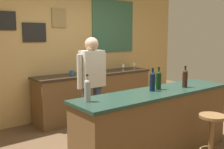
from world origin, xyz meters
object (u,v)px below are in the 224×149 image
(wine_bottle_a, at_px, (87,90))
(wine_glass_a, at_px, (123,65))
(wine_bottle_c, at_px, (159,80))
(bartender, at_px, (92,82))
(wine_bottle_d, at_px, (185,78))
(wine_bottle_b, at_px, (152,81))
(coffee_mug, at_px, (72,73))
(bar_stool, at_px, (211,132))
(wine_glass_b, at_px, (134,64))

(wine_bottle_a, height_order, wine_glass_a, wine_bottle_a)
(wine_bottle_c, bearing_deg, bartender, 113.25)
(wine_bottle_a, xyz_separation_m, wine_bottle_d, (1.53, -0.15, 0.00))
(wine_bottle_b, relative_size, coffee_mug, 2.45)
(wine_glass_a, bearing_deg, wine_bottle_d, -105.97)
(bar_stool, bearing_deg, wine_bottle_b, 119.89)
(wine_bottle_c, relative_size, wine_glass_b, 1.97)
(bartender, bearing_deg, wine_glass_a, 33.17)
(bartender, relative_size, wine_bottle_c, 5.29)
(wine_bottle_a, relative_size, wine_glass_a, 1.97)
(coffee_mug, bearing_deg, bartender, -101.43)
(bartender, xyz_separation_m, wine_bottle_d, (0.83, -1.11, 0.12))
(bartender, height_order, wine_bottle_c, bartender)
(wine_glass_b, bearing_deg, wine_bottle_d, -114.47)
(bar_stool, height_order, wine_bottle_a, wine_bottle_a)
(bar_stool, height_order, wine_glass_b, wine_glass_b)
(bartender, distance_m, wine_bottle_a, 1.19)
(bar_stool, height_order, wine_bottle_d, wine_bottle_d)
(wine_bottle_c, relative_size, wine_glass_a, 1.97)
(wine_bottle_c, relative_size, wine_bottle_d, 1.00)
(wine_bottle_d, bearing_deg, wine_bottle_b, 168.79)
(wine_bottle_d, bearing_deg, coffee_mug, 106.67)
(wine_bottle_c, relative_size, coffee_mug, 2.45)
(wine_bottle_a, height_order, wine_bottle_b, same)
(bartender, xyz_separation_m, bar_stool, (0.66, -1.66, -0.48))
(wine_bottle_a, height_order, wine_bottle_d, same)
(wine_bottle_c, bearing_deg, wine_bottle_d, -17.05)
(bar_stool, distance_m, wine_glass_b, 2.92)
(wine_bottle_b, bearing_deg, wine_glass_b, 52.96)
(wine_bottle_d, bearing_deg, bartender, 126.82)
(wine_bottle_a, xyz_separation_m, wine_glass_b, (2.48, 1.94, -0.05))
(wine_bottle_a, bearing_deg, bartender, 54.00)
(wine_bottle_a, distance_m, wine_glass_b, 3.15)
(wine_bottle_a, bearing_deg, coffee_mug, 65.31)
(wine_glass_a, xyz_separation_m, wine_glass_b, (0.37, 0.06, 0.00))
(wine_glass_b, bearing_deg, coffee_mug, 179.49)
(coffee_mug, bearing_deg, wine_bottle_c, -83.59)
(wine_bottle_d, bearing_deg, bar_stool, -106.97)
(wine_bottle_d, bearing_deg, wine_bottle_a, 174.36)
(wine_bottle_a, relative_size, wine_bottle_d, 1.00)
(coffee_mug, bearing_deg, wine_bottle_a, -114.69)
(bartender, distance_m, wine_bottle_c, 1.08)
(bartender, height_order, wine_glass_b, bartender)
(bar_stool, xyz_separation_m, coffee_mug, (-0.46, 2.65, 0.49))
(wine_bottle_b, relative_size, wine_bottle_c, 1.00)
(wine_bottle_d, xyz_separation_m, wine_glass_a, (0.58, 2.03, -0.05))
(wine_bottle_b, distance_m, wine_bottle_d, 0.56)
(wine_bottle_d, height_order, coffee_mug, wine_bottle_d)
(bar_stool, height_order, wine_bottle_c, wine_bottle_c)
(wine_bottle_b, distance_m, wine_glass_b, 2.48)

